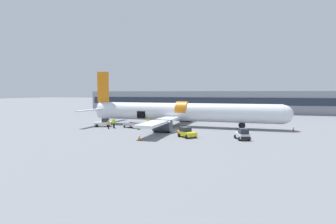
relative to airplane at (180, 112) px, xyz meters
name	(u,v)px	position (x,y,z in m)	size (l,w,h in m)	color
ground_plane	(183,131)	(2.28, -6.28, -2.66)	(500.00, 500.00, 0.00)	slate
terminal_strip	(217,102)	(2.28, 39.65, 0.79)	(88.64, 10.60, 6.90)	gray
airplane	(180,112)	(0.00, 0.00, 0.00)	(39.09, 32.13, 10.77)	white
baggage_tug_lead	(243,135)	(11.94, -11.30, -1.99)	(2.38, 2.97, 1.58)	silver
baggage_tug_mid	(103,123)	(-13.71, -4.83, -1.97)	(3.40, 2.69, 1.61)	silver
baggage_tug_rear	(187,133)	(4.15, -11.60, -2.03)	(3.06, 2.92, 1.45)	yellow
baggage_cart_loading	(133,125)	(-7.72, -4.66, -2.15)	(4.30, 2.71, 1.03)	#B7BABF
ground_crew_loader_a	(108,124)	(-11.23, -7.25, -1.83)	(0.55, 0.44, 1.57)	black
ground_crew_loader_b	(114,123)	(-10.81, -6.05, -1.70)	(0.56, 0.62, 1.83)	black
ground_crew_driver	(148,122)	(-5.33, -2.81, -1.69)	(0.48, 0.64, 1.84)	#1E2338
suitcase_on_tarmac_upright	(139,128)	(-5.68, -6.50, -2.33)	(0.53, 0.40, 0.76)	#14472D
safety_cone_nose	(293,129)	(19.84, -0.46, -2.30)	(0.44, 0.44, 0.76)	black
safety_cone_engine_left	(139,138)	(-1.40, -15.98, -2.36)	(0.62, 0.62, 0.65)	black
safety_cone_wingtip	(177,131)	(1.62, -7.91, -2.34)	(0.64, 0.64, 0.68)	black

